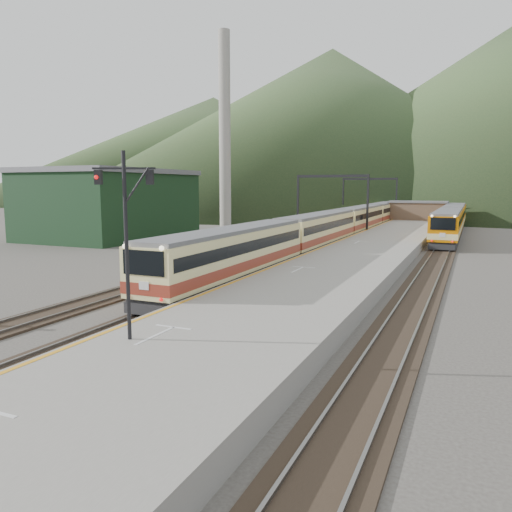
% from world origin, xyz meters
% --- Properties ---
extents(track_main, '(2.60, 200.00, 0.23)m').
position_xyz_m(track_main, '(0.00, 40.00, 0.07)').
color(track_main, black).
rests_on(track_main, ground).
extents(track_far, '(2.60, 200.00, 0.23)m').
position_xyz_m(track_far, '(-5.00, 40.00, 0.07)').
color(track_far, black).
rests_on(track_far, ground).
extents(track_second, '(2.60, 200.00, 0.23)m').
position_xyz_m(track_second, '(11.50, 40.00, 0.07)').
color(track_second, black).
rests_on(track_second, ground).
extents(platform, '(8.00, 100.00, 1.00)m').
position_xyz_m(platform, '(5.60, 38.00, 0.50)').
color(platform, gray).
rests_on(platform, ground).
extents(gantry_near, '(9.55, 0.25, 8.00)m').
position_xyz_m(gantry_near, '(-2.85, 55.00, 5.59)').
color(gantry_near, black).
rests_on(gantry_near, ground).
extents(gantry_far, '(9.55, 0.25, 8.00)m').
position_xyz_m(gantry_far, '(-2.85, 80.00, 5.59)').
color(gantry_far, black).
rests_on(gantry_far, ground).
extents(warehouse, '(14.50, 20.50, 8.60)m').
position_xyz_m(warehouse, '(-28.00, 42.00, 4.32)').
color(warehouse, black).
rests_on(warehouse, ground).
extents(smokestack, '(1.80, 1.80, 30.00)m').
position_xyz_m(smokestack, '(-22.00, 62.00, 15.00)').
color(smokestack, '#9E998E').
rests_on(smokestack, ground).
extents(station_shed, '(9.40, 4.40, 3.10)m').
position_xyz_m(station_shed, '(5.60, 78.00, 2.57)').
color(station_shed, brown).
rests_on(station_shed, platform).
extents(hill_a, '(180.00, 180.00, 60.00)m').
position_xyz_m(hill_a, '(-40.00, 190.00, 30.00)').
color(hill_a, '#324B2A').
rests_on(hill_a, ground).
extents(hill_d, '(200.00, 200.00, 55.00)m').
position_xyz_m(hill_d, '(-120.00, 240.00, 27.50)').
color(hill_d, '#324B2A').
rests_on(hill_d, ground).
extents(main_train, '(2.83, 77.60, 3.45)m').
position_xyz_m(main_train, '(0.00, 49.36, 1.96)').
color(main_train, '#E8DB8D').
rests_on(main_train, track_main).
extents(second_train, '(2.84, 38.64, 3.46)m').
position_xyz_m(second_train, '(11.50, 62.48, 1.96)').
color(second_train, '#D16F01').
rests_on(second_train, track_second).
extents(signal_mast, '(2.10, 0.86, 6.63)m').
position_xyz_m(signal_mast, '(3.21, 5.28, 5.06)').
color(signal_mast, black).
rests_on(signal_mast, platform).
extents(short_signal_b, '(0.26, 0.22, 2.27)m').
position_xyz_m(short_signal_b, '(-2.18, 33.51, 1.46)').
color(short_signal_b, black).
rests_on(short_signal_b, ground).
extents(short_signal_c, '(0.24, 0.19, 2.27)m').
position_xyz_m(short_signal_c, '(-7.98, 20.97, 1.46)').
color(short_signal_c, black).
rests_on(short_signal_c, ground).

